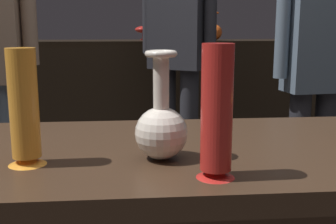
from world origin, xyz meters
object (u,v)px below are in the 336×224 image
object	(u,v)px
shelf_vase_right	(214,31)
shelf_vase_center	(143,30)
vase_left_accent	(24,110)
visitor_center_back	(178,39)
visitor_near_right	(316,64)
vase_centerpiece	(161,126)
vase_right_accent	(217,114)

from	to	relation	value
shelf_vase_right	shelf_vase_center	bearing A→B (deg)	168.25
vase_left_accent	shelf_vase_center	xyz separation A→B (m)	(0.34, 2.37, 0.14)
vase_left_accent	visitor_center_back	distance (m)	1.68
shelf_vase_center	shelf_vase_right	size ratio (longest dim) A/B	0.62
visitor_near_right	shelf_vase_center	bearing A→B (deg)	-60.67
shelf_vase_right	vase_centerpiece	bearing A→B (deg)	-103.96
vase_left_accent	shelf_vase_center	size ratio (longest dim) A/B	2.03
vase_left_accent	visitor_center_back	bearing A→B (deg)	72.20
shelf_vase_right	visitor_near_right	world-z (taller)	visitor_near_right
vase_left_accent	visitor_near_right	world-z (taller)	visitor_near_right
shelf_vase_right	visitor_center_back	bearing A→B (deg)	-117.24
shelf_vase_center	visitor_near_right	distance (m)	1.44
shelf_vase_center	visitor_center_back	bearing A→B (deg)	-77.18
vase_centerpiece	vase_left_accent	world-z (taller)	vase_left_accent
visitor_center_back	visitor_near_right	bearing A→B (deg)	-176.54
vase_centerpiece	vase_right_accent	bearing A→B (deg)	-53.39
shelf_vase_right	vase_right_accent	bearing A→B (deg)	-100.92
visitor_near_right	visitor_center_back	bearing A→B (deg)	-36.34
visitor_near_right	shelf_vase_right	bearing A→B (deg)	-79.49
shelf_vase_right	vase_left_accent	bearing A→B (deg)	-110.71
vase_right_accent	visitor_center_back	size ratio (longest dim) A/B	0.16
vase_right_accent	shelf_vase_right	size ratio (longest dim) A/B	1.31
vase_centerpiece	visitor_near_right	xyz separation A→B (m)	(0.89, 1.20, 0.03)
vase_left_accent	visitor_center_back	world-z (taller)	visitor_center_back
vase_left_accent	visitor_center_back	size ratio (longest dim) A/B	0.15
visitor_center_back	shelf_vase_right	bearing A→B (deg)	-84.60
vase_left_accent	vase_right_accent	size ratio (longest dim) A/B	0.95
vase_right_accent	vase_centerpiece	bearing A→B (deg)	126.61
vase_right_accent	shelf_vase_center	size ratio (longest dim) A/B	2.13
vase_right_accent	shelf_vase_center	bearing A→B (deg)	91.39
vase_centerpiece	visitor_center_back	size ratio (longest dim) A/B	0.14
vase_centerpiece	visitor_near_right	bearing A→B (deg)	53.45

